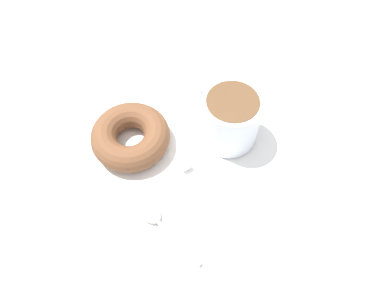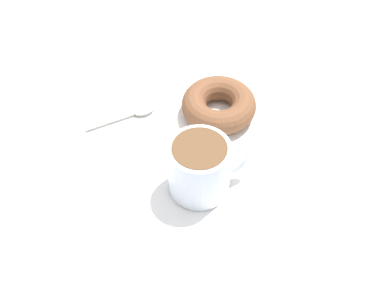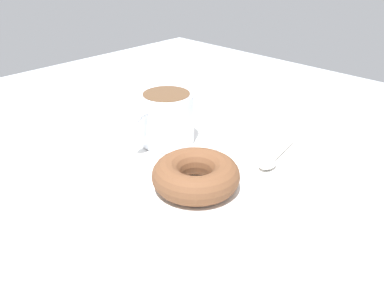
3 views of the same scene
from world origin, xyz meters
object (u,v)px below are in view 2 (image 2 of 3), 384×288
at_px(donut, 219,105).
at_px(sugar_cube, 177,140).
at_px(coffee_cup, 201,167).
at_px(spoon, 135,113).

relative_size(donut, sugar_cube, 8.44).
height_order(donut, sugar_cube, donut).
bearing_deg(sugar_cube, donut, 118.67).
distance_m(coffee_cup, spoon, 0.18).
bearing_deg(sugar_cube, coffee_cup, 7.45).
distance_m(spoon, sugar_cube, 0.09).
distance_m(coffee_cup, donut, 0.15).
xyz_separation_m(donut, spoon, (-0.03, -0.13, -0.02)).
bearing_deg(donut, spoon, -104.77).
xyz_separation_m(spoon, sugar_cube, (0.08, 0.05, 0.00)).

